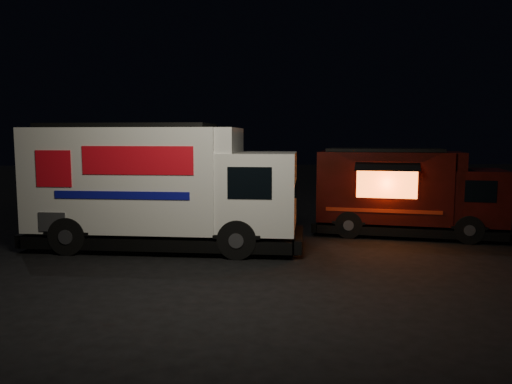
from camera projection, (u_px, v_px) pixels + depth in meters
name	position (u px, v px, depth m)	size (l,w,h in m)	color
ground	(255.00, 254.00, 12.73)	(80.00, 80.00, 0.00)	black
white_truck	(166.00, 186.00, 13.32)	(7.32, 2.50, 3.32)	silver
red_truck	(409.00, 192.00, 15.03)	(5.63, 2.07, 2.62)	#390B0A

